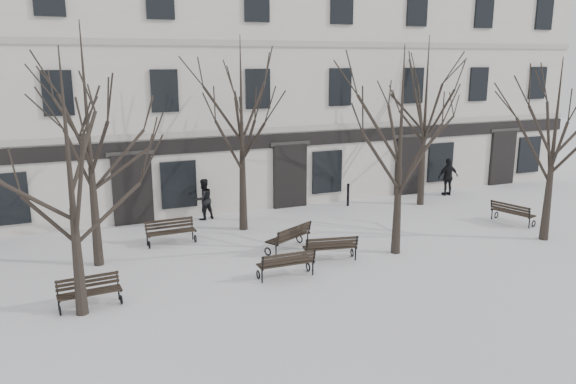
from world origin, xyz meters
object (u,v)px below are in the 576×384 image
tree_3 (555,128)px  bench_2 (330,247)px  tree_1 (68,153)px  bench_5 (512,212)px  tree_2 (401,127)px  bench_0 (89,291)px  bench_3 (171,231)px  bench_4 (290,237)px  bench_1 (286,263)px

tree_3 → bench_2: bearing=172.8°
tree_1 → bench_5: (16.92, 2.05, -3.87)m
tree_2 → tree_3: tree_2 is taller
bench_0 → bench_2: (7.73, 0.63, 0.03)m
tree_2 → bench_3: (-7.06, 4.09, -3.96)m
tree_3 → tree_1: bearing=179.8°
tree_3 → bench_0: bearing=178.4°
tree_2 → tree_3: size_ratio=1.06×
bench_4 → bench_5: bench_4 is taller
bench_4 → bench_1: bearing=36.7°
bench_2 → bench_5: (8.97, 1.03, -0.01)m
bench_3 → tree_3: bearing=-22.6°
bench_2 → bench_3: (-4.57, 3.94, -0.00)m
tree_2 → bench_1: bearing=-171.6°
bench_2 → bench_3: 6.03m
tree_3 → bench_4: size_ratio=3.43×
tree_2 → bench_5: 7.68m
tree_2 → bench_0: bearing=-177.3°
tree_3 → bench_2: (-8.50, 1.07, -3.71)m
bench_4 → bench_3: bearing=-60.9°
tree_3 → bench_1: size_ratio=3.73×
tree_2 → bench_0: tree_2 is taller
bench_0 → bench_4: bearing=13.4°
bench_3 → bench_5: bearing=-13.7°
tree_1 → tree_2: (10.45, 0.86, 0.10)m
tree_2 → tree_3: (6.01, -0.92, -0.25)m
tree_2 → bench_2: size_ratio=3.78×
bench_0 → bench_5: bench_5 is taller
bench_2 → bench_5: bench_2 is taller
tree_3 → bench_3: 14.48m
tree_2 → bench_3: 9.07m
bench_1 → bench_4: size_ratio=0.92×
tree_1 → tree_3: tree_1 is taller
bench_4 → tree_3: bearing=136.7°
bench_2 → bench_4: size_ratio=0.96×
bench_1 → tree_3: bearing=179.2°
bench_1 → bench_4: bench_4 is taller
bench_1 → bench_5: bench_1 is taller
bench_2 → bench_4: bench_4 is taller
bench_0 → bench_5: size_ratio=0.92×
tree_1 → bench_0: bearing=59.3°
bench_4 → bench_5: bearing=149.4°
bench_2 → bench_4: bearing=-49.7°
tree_1 → bench_2: (7.96, 1.02, -3.86)m
tree_3 → bench_2: tree_3 is taller
tree_1 → tree_3: bearing=-0.2°
bench_3 → bench_5: bench_3 is taller
bench_0 → bench_4: size_ratio=0.87×
tree_3 → tree_2: bearing=171.3°
tree_2 → bench_2: bearing=176.4°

